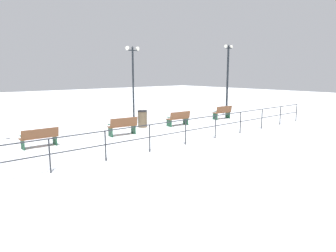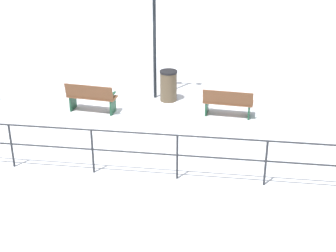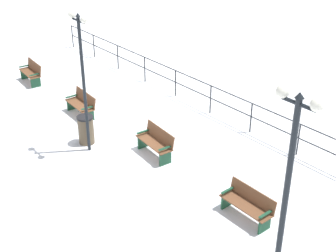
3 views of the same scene
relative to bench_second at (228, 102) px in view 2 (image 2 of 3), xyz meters
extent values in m
plane|color=white|center=(-0.07, 2.02, -0.44)|extent=(80.00, 80.00, 0.00)
cube|color=brown|center=(0.08, -0.01, -0.01)|extent=(0.61, 1.49, 0.04)
cube|color=brown|center=(-0.18, 0.01, 0.21)|extent=(0.21, 1.46, 0.42)
cube|color=#19472D|center=(0.03, -0.63, -0.23)|extent=(0.46, 0.08, 0.43)
cube|color=#19472D|center=(0.12, 0.62, -0.23)|extent=(0.46, 0.08, 0.43)
cube|color=#19472D|center=(0.05, -0.63, 0.11)|extent=(0.46, 0.10, 0.04)
cube|color=#19472D|center=(0.14, 0.62, 0.11)|extent=(0.46, 0.10, 0.04)
cube|color=brown|center=(-0.19, 4.04, 0.03)|extent=(0.63, 1.52, 0.04)
cube|color=brown|center=(-0.43, 4.06, 0.27)|extent=(0.26, 1.49, 0.43)
cube|color=#19472D|center=(-0.25, 3.40, -0.20)|extent=(0.43, 0.09, 0.48)
cube|color=#19472D|center=(-0.12, 4.68, -0.20)|extent=(0.43, 0.09, 0.48)
cube|color=#19472D|center=(-0.23, 3.40, 0.15)|extent=(0.44, 0.11, 0.04)
cube|color=#19472D|center=(-0.10, 4.67, 0.15)|extent=(0.44, 0.11, 0.04)
cylinder|color=black|center=(1.20, 2.36, 1.79)|extent=(0.10, 0.10, 4.46)
cylinder|color=#26282D|center=(-3.75, -0.96, 0.11)|extent=(0.05, 0.05, 1.11)
cylinder|color=#26282D|center=(-3.75, 1.02, 0.11)|extent=(0.05, 0.05, 1.11)
cylinder|color=#26282D|center=(-3.75, 3.01, 0.11)|extent=(0.05, 0.05, 1.11)
cylinder|color=#26282D|center=(-3.75, 5.00, 0.11)|extent=(0.05, 0.05, 1.11)
cylinder|color=#26282D|center=(-3.75, 2.02, 0.67)|extent=(0.04, 17.88, 0.04)
cylinder|color=#26282D|center=(-3.75, 2.02, 0.17)|extent=(0.04, 17.88, 0.04)
cylinder|color=brown|center=(1.00, 1.90, 0.02)|extent=(0.53, 0.53, 0.92)
cylinder|color=black|center=(1.00, 1.90, 0.51)|extent=(0.55, 0.55, 0.06)
camera|label=1|loc=(-13.35, 12.28, 2.74)|focal=33.01mm
camera|label=2|loc=(-13.81, -0.21, 5.61)|focal=54.10mm
camera|label=3|loc=(8.33, 14.68, 7.95)|focal=52.82mm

